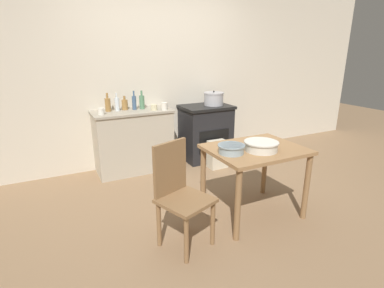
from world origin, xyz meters
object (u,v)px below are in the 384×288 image
Objects in this scene: bottle_left at (108,104)px; mixing_bowl_large at (261,146)px; stock_pot at (214,99)px; mixing_bowl_small at (231,148)px; bottle_mid_left at (134,102)px; cup_right at (164,106)px; flour_sack at (217,154)px; cup_center_right at (101,111)px; bottle_center_left at (142,102)px; chair at (179,192)px; work_table at (255,159)px; cup_mid_right at (154,107)px; bottle_far_left at (125,104)px; bottle_center at (117,104)px; stove at (206,132)px.

mixing_bowl_large is at bearing -60.75° from bottle_left.
mixing_bowl_small is at bearing -115.35° from stock_pot.
mixing_bowl_large reaches higher than mixing_bowl_small.
cup_right is (0.36, -0.21, -0.05)m from bottle_mid_left.
mixing_bowl_large is 3.26× the size of cup_right.
bottle_left is 0.75m from cup_right.
bottle_mid_left is (-0.40, 1.78, 0.19)m from mixing_bowl_small.
flour_sack is 4.60× the size of cup_center_right.
mixing_bowl_small is 1.82m from bottle_center_left.
mixing_bowl_large reaches higher than flour_sack.
chair is 1.96m from bottle_left.
cup_mid_right reaches higher than work_table.
bottle_far_left is 0.12m from bottle_center.
mixing_bowl_small is 1.91m from bottle_far_left.
work_table is at bearing -73.27° from cup_mid_right.
bottle_center_left is 0.60m from cup_center_right.
work_table is 2.03m from bottle_center.
mixing_bowl_large is at bearing -74.43° from cup_mid_right.
bottle_left reaches higher than cup_right.
chair is at bearing -79.95° from cup_center_right.
stock_pot is at bearing 74.00° from mixing_bowl_large.
flour_sack is at bearing 75.54° from mixing_bowl_large.
bottle_left is (-0.75, 1.81, 0.19)m from mixing_bowl_small.
stock_pot is (0.49, 1.66, 0.33)m from work_table.
mixing_bowl_small is 1.64m from cup_mid_right.
stove reaches higher than work_table.
mixing_bowl_small is at bearing -74.07° from bottle_far_left.
chair is 1.94m from bottle_center.
bottle_far_left is (-1.17, 0.54, 0.73)m from flour_sack.
bottle_far_left is 0.41m from cup_center_right.
bottle_far_left is (-1.20, 0.12, 0.51)m from stove.
bottle_left is (-0.18, 1.89, 0.47)m from chair.
stock_pot is 0.98m from cup_mid_right.
bottle_center reaches higher than work_table.
mixing_bowl_small is at bearing -12.21° from chair.
stock_pot is at bearing 2.14° from cup_center_right.
chair is at bearing -107.61° from cup_right.
mixing_bowl_small is (-0.31, -0.03, 0.16)m from work_table.
bottle_mid_left is at bearing 112.07° from work_table.
cup_center_right is 1.02× the size of cup_mid_right.
chair is 3.79× the size of bottle_center.
bottle_center is at bearing 118.04° from work_table.
bottle_mid_left reaches higher than mixing_bowl_small.
stove is at bearing 2.99° from cup_center_right.
stock_pot is 1.10m from bottle_center_left.
bottle_far_left is at bearing 174.15° from stock_pot.
bottle_far_left is 1.85× the size of cup_right.
cup_mid_right is at bearing 105.57° from mixing_bowl_large.
flour_sack is 1.57× the size of mixing_bowl_small.
chair is at bearing -95.17° from bottle_mid_left.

